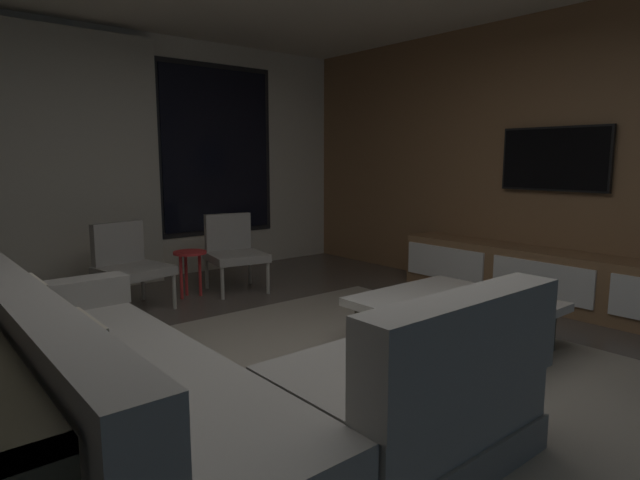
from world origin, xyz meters
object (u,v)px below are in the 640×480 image
accent_chair_by_curtain (128,261)px  media_console (558,282)px  coffee_table (454,324)px  side_stool (190,260)px  sectional_couch (192,396)px  mounted_tv (554,159)px  accent_chair_near_window (233,248)px  book_stack_on_coffee_table (465,301)px

accent_chair_by_curtain → media_console: 3.89m
coffee_table → side_stool: size_ratio=2.52×
sectional_couch → coffee_table: (2.06, 0.08, -0.10)m
sectional_couch → accent_chair_by_curtain: (0.67, 2.61, 0.14)m
mounted_tv → coffee_table: bearing=-172.7°
accent_chair_near_window → side_stool: accent_chair_near_window is taller
accent_chair_by_curtain → media_console: size_ratio=0.25×
coffee_table → book_stack_on_coffee_table: bearing=-125.6°
accent_chair_by_curtain → accent_chair_near_window: bearing=0.5°
book_stack_on_coffee_table → side_stool: 2.79m
accent_chair_near_window → accent_chair_by_curtain: (-1.10, -0.01, 0.00)m
accent_chair_by_curtain → mounted_tv: 4.01m
sectional_couch → accent_chair_by_curtain: sectional_couch is taller
accent_chair_by_curtain → media_console: accent_chair_by_curtain is taller
book_stack_on_coffee_table → accent_chair_by_curtain: bearing=115.1°
sectional_couch → accent_chair_near_window: size_ratio=3.21×
accent_chair_by_curtain → sectional_couch: bearing=-104.4°
accent_chair_near_window → mounted_tv: mounted_tv is taller
accent_chair_near_window → accent_chair_by_curtain: bearing=-179.5°
accent_chair_near_window → media_console: bearing=-53.2°
media_console → mounted_tv: (0.18, 0.20, 1.10)m
media_console → book_stack_on_coffee_table: bearing=-173.3°
book_stack_on_coffee_table → media_console: (1.71, 0.20, -0.16)m
sectional_couch → accent_chair_by_curtain: size_ratio=3.21×
accent_chair_by_curtain → side_stool: bearing=0.6°
sectional_couch → book_stack_on_coffee_table: 1.94m
accent_chair_near_window → book_stack_on_coffee_table: bearing=-86.4°
coffee_table → mounted_tv: 2.12m
sectional_couch → media_console: size_ratio=0.81×
book_stack_on_coffee_table → accent_chair_near_window: size_ratio=0.35×
sectional_couch → accent_chair_near_window: sectional_couch is taller
sectional_couch → accent_chair_by_curtain: bearing=75.6°
sectional_couch → accent_chair_near_window: (1.77, 2.62, 0.14)m
coffee_table → media_console: media_console is taller
book_stack_on_coffee_table → mounted_tv: (1.89, 0.40, 0.94)m
media_console → mounted_tv: size_ratio=3.04×
media_console → mounted_tv: 1.13m
side_stool → mounted_tv: 3.58m
accent_chair_near_window → side_stool: size_ratio=1.70×
sectional_couch → media_console: sectional_couch is taller
book_stack_on_coffee_table → media_console: media_console is taller
book_stack_on_coffee_table → accent_chair_near_window: (-0.17, 2.71, 0.02)m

